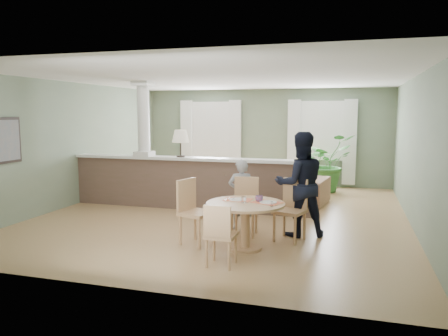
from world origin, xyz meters
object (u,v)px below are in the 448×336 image
(chair_far_boy, at_px, (245,203))
(houseplant, at_px, (326,163))
(man_person, at_px, (300,184))
(child_person, at_px, (241,194))
(sofa, at_px, (264,183))
(dining_table, at_px, (246,212))
(chair_side, at_px, (193,208))
(chair_near, at_px, (220,233))
(chair_far_man, at_px, (292,206))

(chair_far_boy, bearing_deg, houseplant, 74.48)
(houseplant, xyz_separation_m, man_person, (-0.15, -4.38, 0.12))
(child_person, relative_size, man_person, 0.71)
(sofa, bearing_deg, dining_table, -74.54)
(sofa, relative_size, chair_side, 2.86)
(houseplant, xyz_separation_m, child_person, (-1.18, -4.24, -0.13))
(dining_table, xyz_separation_m, chair_near, (-0.15, -0.85, -0.10))
(sofa, distance_m, chair_far_boy, 2.91)
(sofa, relative_size, houseplant, 1.94)
(sofa, distance_m, chair_far_man, 3.18)
(chair_far_boy, xyz_separation_m, chair_far_man, (0.80, -0.11, 0.01))
(chair_near, height_order, man_person, man_person)
(chair_far_man, height_order, child_person, child_person)
(sofa, relative_size, chair_far_man, 2.94)
(sofa, xyz_separation_m, chair_near, (0.33, -4.55, 0.05))
(chair_near, bearing_deg, dining_table, -99.01)
(sofa, xyz_separation_m, chair_side, (-0.39, -3.64, 0.13))
(chair_near, relative_size, child_person, 0.69)
(dining_table, distance_m, chair_far_boy, 0.83)
(man_person, bearing_deg, chair_far_boy, -11.08)
(houseplant, height_order, chair_far_boy, houseplant)
(dining_table, height_order, man_person, man_person)
(sofa, relative_size, chair_far_boy, 3.02)
(chair_side, bearing_deg, chair_far_man, -47.88)
(dining_table, bearing_deg, chair_side, 176.36)
(houseplant, xyz_separation_m, chair_far_man, (-0.24, -4.65, -0.20))
(sofa, height_order, man_person, man_person)
(dining_table, height_order, child_person, child_person)
(chair_side, height_order, man_person, man_person)
(chair_far_boy, distance_m, chair_far_man, 0.80)
(chair_near, height_order, chair_side, chair_side)
(chair_far_boy, bearing_deg, dining_table, -78.19)
(houseplant, bearing_deg, man_person, -91.90)
(chair_far_man, distance_m, chair_side, 1.59)
(chair_far_man, xyz_separation_m, man_person, (0.09, 0.27, 0.32))
(chair_side, relative_size, man_person, 0.58)
(houseplant, bearing_deg, child_person, -105.61)
(houseplant, xyz_separation_m, chair_side, (-1.69, -5.29, -0.19))
(dining_table, distance_m, man_person, 1.22)
(chair_far_man, relative_size, chair_near, 1.16)
(chair_near, bearing_deg, houseplant, -98.15)
(houseplant, distance_m, man_person, 4.38)
(man_person, bearing_deg, chair_near, 43.76)
(houseplant, distance_m, chair_far_boy, 4.67)
(child_person, bearing_deg, man_person, 158.16)
(child_person, bearing_deg, dining_table, 93.51)
(chair_far_boy, relative_size, chair_far_man, 0.97)
(child_person, height_order, man_person, man_person)
(chair_far_boy, bearing_deg, sofa, 92.55)
(man_person, bearing_deg, houseplant, -113.63)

